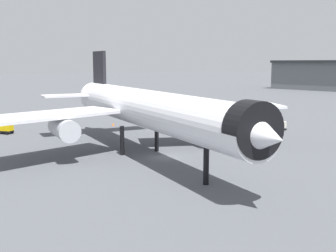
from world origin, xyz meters
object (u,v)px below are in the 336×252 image
Objects in this scene: traffic_cone_near_nose at (232,125)px; traffic_cone_wingtip at (113,124)px; baggage_tug_wing at (5,129)px; baggage_cart_trailing at (280,126)px; airliner_near_gate at (145,109)px.

traffic_cone_near_nose is 26.21m from traffic_cone_wingtip.
baggage_cart_trailing is at bearing 24.15° from baggage_tug_wing.
baggage_tug_wing reaches higher than baggage_cart_trailing.
baggage_tug_wing reaches higher than traffic_cone_near_nose.
airliner_near_gate is 35.98m from baggage_cart_trailing.
traffic_cone_near_nose is at bearing 31.55° from baggage_tug_wing.
airliner_near_gate reaches higher than traffic_cone_near_nose.
airliner_near_gate is 80.25× the size of traffic_cone_near_nose.
baggage_cart_trailing reaches higher than traffic_cone_near_nose.
baggage_cart_trailing is 3.56× the size of traffic_cone_near_nose.
traffic_cone_wingtip is (-27.06, -23.22, -0.67)m from baggage_cart_trailing.
traffic_cone_wingtip is (-29.17, 12.18, -6.69)m from airliner_near_gate.
baggage_tug_wing is 4.97× the size of traffic_cone_near_nose.
baggage_cart_trailing is 10.38m from traffic_cone_near_nose.
airliner_near_gate is 34.63m from traffic_cone_near_nose.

